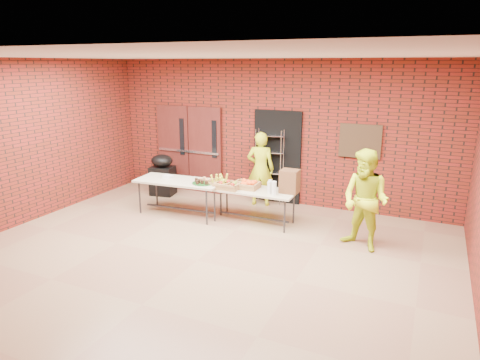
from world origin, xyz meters
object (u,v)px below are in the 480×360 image
object	(u,v)px
wire_rack	(269,167)
coffee_dispenser	(290,181)
covered_grill	(163,175)
volunteer_woman	(260,169)
table_left	(179,183)
volunteer_man	(365,200)
table_right	(254,192)

from	to	relation	value
wire_rack	coffee_dispenser	xyz separation A→B (m)	(0.89, -1.22, 0.07)
covered_grill	volunteer_woman	xyz separation A→B (m)	(2.44, 0.27, 0.33)
table_left	volunteer_man	world-z (taller)	volunteer_man
table_right	volunteer_man	xyz separation A→B (m)	(2.19, -0.37, 0.24)
table_left	covered_grill	size ratio (longest dim) A/B	1.89
volunteer_woman	volunteer_man	distance (m)	2.90
table_left	coffee_dispenser	size ratio (longest dim) A/B	4.17
table_left	coffee_dispenser	bearing A→B (deg)	3.71
coffee_dispenser	volunteer_man	distance (m)	1.57
table_left	volunteer_man	distance (m)	3.80
wire_rack	table_left	distance (m)	2.09
table_left	volunteer_woman	xyz separation A→B (m)	(1.29, 1.31, 0.14)
covered_grill	wire_rack	bearing A→B (deg)	1.39
wire_rack	covered_grill	bearing A→B (deg)	176.73
table_left	table_right	size ratio (longest dim) A/B	1.12
coffee_dispenser	volunteer_man	bearing A→B (deg)	-17.77
table_right	covered_grill	world-z (taller)	covered_grill
table_right	covered_grill	size ratio (longest dim) A/B	1.68
coffee_dispenser	covered_grill	xyz separation A→B (m)	(-3.45, 0.72, -0.41)
coffee_dispenser	covered_grill	distance (m)	3.54
covered_grill	volunteer_woman	world-z (taller)	volunteer_woman
table_left	volunteer_man	bearing A→B (deg)	-6.57
wire_rack	table_left	size ratio (longest dim) A/B	0.90
table_left	covered_grill	distance (m)	1.56
volunteer_man	covered_grill	bearing A→B (deg)	-169.71
table_right	coffee_dispenser	world-z (taller)	coffee_dispenser
wire_rack	table_left	xyz separation A→B (m)	(-1.41, -1.54, -0.16)
table_left	table_right	distance (m)	1.62
volunteer_woman	coffee_dispenser	bearing A→B (deg)	122.79
volunteer_man	table_left	bearing A→B (deg)	-158.52
table_right	coffee_dispenser	xyz separation A→B (m)	(0.70, 0.10, 0.28)
table_right	covered_grill	xyz separation A→B (m)	(-2.75, 0.83, -0.13)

